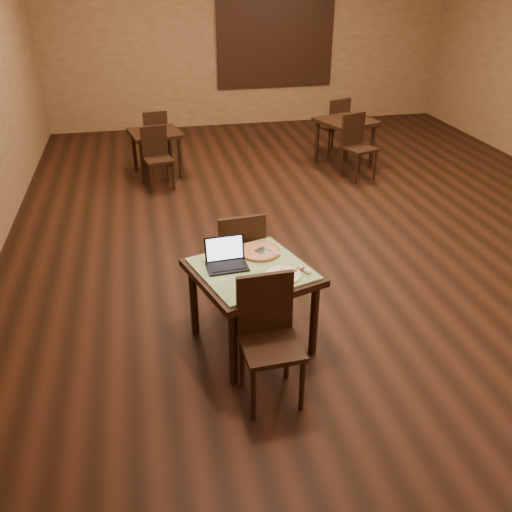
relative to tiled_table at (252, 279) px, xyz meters
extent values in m
plane|color=black|center=(1.47, 2.27, -0.66)|extent=(10.00, 10.00, 0.00)
cube|color=#93744A|center=(1.47, 7.27, 0.84)|extent=(8.00, 0.02, 3.00)
cube|color=#26588C|center=(1.97, 7.24, 0.89)|extent=(2.20, 0.04, 1.50)
cube|color=black|center=(1.97, 7.21, 0.89)|extent=(2.34, 0.02, 1.64)
cylinder|color=black|center=(-0.25, -0.48, -0.31)|extent=(0.07, 0.07, 0.71)
cylinder|color=black|center=(-0.48, 0.25, -0.31)|extent=(0.07, 0.07, 0.71)
cylinder|color=black|center=(0.48, -0.25, -0.31)|extent=(0.07, 0.07, 0.71)
cylinder|color=black|center=(0.25, 0.48, -0.31)|extent=(0.07, 0.07, 0.71)
cube|color=black|center=(0.00, 0.00, 0.06)|extent=(1.15, 1.15, 0.06)
cube|color=#1A5FAB|center=(0.00, 0.00, 0.09)|extent=(1.05, 1.05, 0.02)
cylinder|color=black|center=(-0.18, -0.89, -0.43)|extent=(0.04, 0.04, 0.46)
cylinder|color=black|center=(-0.19, -0.52, -0.43)|extent=(0.04, 0.04, 0.46)
cylinder|color=black|center=(0.19, -0.88, -0.43)|extent=(0.04, 0.04, 0.46)
cylinder|color=black|center=(0.18, -0.51, -0.43)|extent=(0.04, 0.04, 0.46)
cube|color=black|center=(0.00, -0.70, -0.18)|extent=(0.45, 0.45, 0.04)
cube|color=black|center=(-0.01, -0.51, 0.09)|extent=(0.43, 0.06, 0.49)
cylinder|color=black|center=(0.17, 0.90, -0.43)|extent=(0.04, 0.04, 0.46)
cylinder|color=black|center=(0.20, 0.53, -0.43)|extent=(0.04, 0.04, 0.46)
cylinder|color=black|center=(-0.20, 0.87, -0.43)|extent=(0.04, 0.04, 0.46)
cylinder|color=black|center=(-0.17, 0.50, -0.43)|extent=(0.04, 0.04, 0.46)
cube|color=black|center=(0.00, 0.70, -0.18)|extent=(0.46, 0.46, 0.04)
cube|color=black|center=(0.02, 0.51, 0.09)|extent=(0.43, 0.08, 0.49)
cube|color=black|center=(-0.20, 0.05, 0.11)|extent=(0.34, 0.25, 0.02)
cube|color=black|center=(-0.20, 0.17, 0.22)|extent=(0.33, 0.07, 0.22)
cube|color=silver|center=(-0.20, 0.16, 0.22)|extent=(0.30, 0.05, 0.19)
cylinder|color=white|center=(0.22, -0.18, 0.11)|extent=(0.29, 0.29, 0.02)
cylinder|color=silver|center=(0.12, 0.24, 0.11)|extent=(0.36, 0.36, 0.01)
cylinder|color=beige|center=(0.12, 0.24, 0.12)|extent=(0.34, 0.34, 0.02)
torus|color=#CB8241|center=(0.12, 0.24, 0.12)|extent=(0.36, 0.36, 0.02)
cube|color=silver|center=(0.14, 0.22, 0.13)|extent=(0.23, 0.29, 0.01)
cylinder|color=white|center=(0.40, -0.14, 0.12)|extent=(0.10, 0.15, 0.03)
cylinder|color=#AB1531|center=(0.40, -0.14, 0.12)|extent=(0.04, 0.04, 0.04)
cylinder|color=black|center=(2.25, 3.96, -0.31)|extent=(0.07, 0.07, 0.71)
cylinder|color=black|center=(2.04, 4.57, -0.31)|extent=(0.07, 0.07, 0.71)
cylinder|color=black|center=(2.85, 4.17, -0.31)|extent=(0.07, 0.07, 0.71)
cylinder|color=black|center=(2.65, 4.77, -0.31)|extent=(0.07, 0.07, 0.71)
cube|color=black|center=(2.45, 4.37, 0.06)|extent=(1.01, 1.01, 0.06)
cylinder|color=black|center=(2.34, 3.49, -0.44)|extent=(0.04, 0.04, 0.45)
cylinder|color=black|center=(2.22, 3.83, -0.44)|extent=(0.04, 0.04, 0.45)
cylinder|color=black|center=(2.68, 3.61, -0.44)|extent=(0.04, 0.04, 0.45)
cylinder|color=black|center=(2.56, 3.95, -0.44)|extent=(0.04, 0.04, 0.45)
cube|color=black|center=(2.45, 3.72, -0.19)|extent=(0.53, 0.53, 0.04)
cube|color=black|center=(2.39, 3.90, 0.07)|extent=(0.41, 0.17, 0.48)
cylinder|color=black|center=(2.56, 5.25, -0.44)|extent=(0.04, 0.04, 0.45)
cylinder|color=black|center=(2.68, 4.91, -0.44)|extent=(0.04, 0.04, 0.45)
cylinder|color=black|center=(2.22, 5.13, -0.44)|extent=(0.04, 0.04, 0.45)
cylinder|color=black|center=(2.34, 4.79, -0.44)|extent=(0.04, 0.04, 0.45)
cube|color=black|center=(2.45, 5.02, -0.19)|extent=(0.53, 0.53, 0.04)
cube|color=black|center=(2.51, 4.84, 0.07)|extent=(0.41, 0.17, 0.48)
cylinder|color=black|center=(-0.81, 4.21, -0.34)|extent=(0.06, 0.06, 0.65)
cylinder|color=black|center=(-0.92, 4.78, -0.34)|extent=(0.06, 0.06, 0.65)
cylinder|color=black|center=(-0.23, 4.32, -0.34)|extent=(0.06, 0.06, 0.65)
cylinder|color=black|center=(-0.34, 4.89, -0.34)|extent=(0.06, 0.06, 0.65)
cube|color=black|center=(-0.58, 4.55, 0.00)|extent=(0.86, 0.86, 0.05)
cylinder|color=black|center=(-0.71, 3.77, -0.45)|extent=(0.04, 0.04, 0.41)
cylinder|color=black|center=(-0.77, 4.09, -0.45)|extent=(0.04, 0.04, 0.41)
cylinder|color=black|center=(-0.38, 3.83, -0.45)|extent=(0.04, 0.04, 0.41)
cylinder|color=black|center=(-0.45, 4.15, -0.45)|extent=(0.04, 0.04, 0.41)
cube|color=black|center=(-0.58, 3.96, -0.23)|extent=(0.45, 0.45, 0.04)
cube|color=black|center=(-0.61, 4.13, 0.01)|extent=(0.38, 0.11, 0.44)
cylinder|color=black|center=(-0.45, 5.34, -0.45)|extent=(0.04, 0.04, 0.41)
cylinder|color=black|center=(-0.38, 5.02, -0.45)|extent=(0.04, 0.04, 0.41)
cylinder|color=black|center=(-0.77, 5.28, -0.45)|extent=(0.04, 0.04, 0.41)
cylinder|color=black|center=(-0.71, 4.95, -0.45)|extent=(0.04, 0.04, 0.41)
cube|color=black|center=(-0.58, 5.15, -0.23)|extent=(0.45, 0.45, 0.04)
cube|color=black|center=(-0.54, 4.98, 0.01)|extent=(0.38, 0.11, 0.44)
camera|label=1|loc=(-0.78, -3.78, 2.32)|focal=38.00mm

